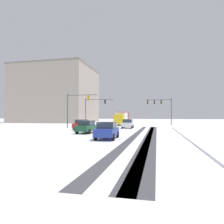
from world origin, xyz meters
The scene contains 14 objects.
wheel_track_left_lane centered at (5.72, 16.38, 0.00)m, with size 0.76×36.03×0.01m, color #424247.
wheel_track_right_lane centered at (4.23, 16.38, 0.00)m, with size 0.72×36.03×0.01m, color #424247.
wheel_track_center centered at (6.06, 16.38, 0.00)m, with size 1.05×36.03×0.01m, color #424247.
sidewalk_kerb_right centered at (11.38, 14.74, 0.06)m, with size 4.00×36.03×0.12m, color white.
traffic_signal_far_right centered at (7.66, 42.59, 4.79)m, with size 5.89×0.71×6.50m.
traffic_signal_near_left centered at (-8.28, 28.66, 4.44)m, with size 6.21×0.54×6.50m.
traffic_signal_far_left centered at (-8.06, 38.90, 4.48)m, with size 6.86×0.69×6.50m.
car_white_lead centered at (1.51, 29.29, 0.82)m, with size 1.87×4.12×1.62m.
car_red_second centered at (-5.14, 23.80, 0.82)m, with size 1.90×4.14×1.62m.
car_dark_green_third centered at (-2.09, 17.58, 0.82)m, with size 2.01×4.19×1.62m.
car_blue_fourth centered at (1.99, 11.76, 0.82)m, with size 1.95×4.16×1.62m.
bus_oncoming centered at (-3.52, 55.50, 1.99)m, with size 3.04×11.10×3.38m.
box_truck_delivery centered at (-1.64, 40.25, 1.63)m, with size 2.32×7.41×3.02m.
office_building_far_left_block centered at (-28.38, 59.14, 9.74)m, with size 25.73×21.39×19.47m.
Camera 1 is at (6.63, -6.96, 2.18)m, focal length 32.46 mm.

